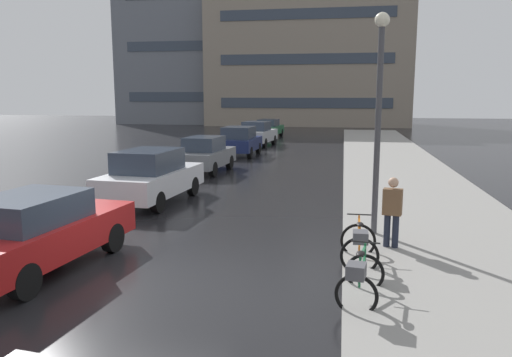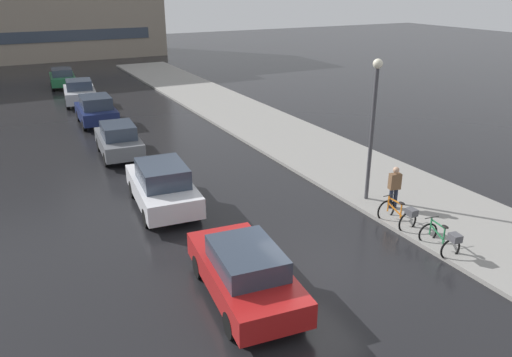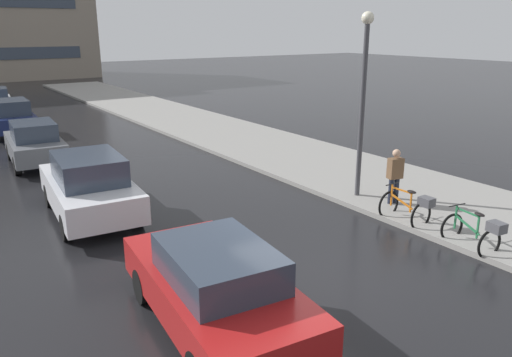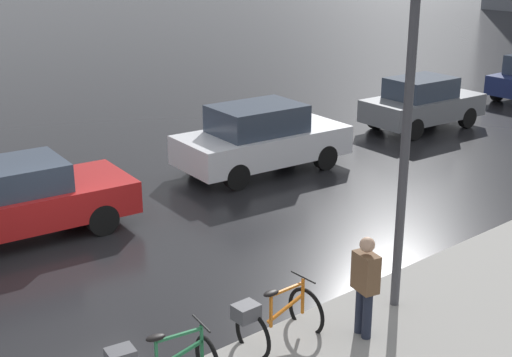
# 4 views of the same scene
# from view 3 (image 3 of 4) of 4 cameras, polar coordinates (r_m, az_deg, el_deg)

# --- Properties ---
(ground_plane) EXTENTS (140.00, 140.00, 0.00)m
(ground_plane) POSITION_cam_3_polar(r_m,az_deg,el_deg) (10.18, 6.59, -11.64)
(ground_plane) COLOR black
(sidewalk_kerb) EXTENTS (4.80, 60.00, 0.14)m
(sidewalk_kerb) POSITION_cam_3_polar(r_m,az_deg,el_deg) (21.08, 1.11, 3.73)
(sidewalk_kerb) COLOR gray
(sidewalk_kerb) RESTS_ON ground
(bicycle_nearest) EXTENTS (0.86, 1.44, 0.95)m
(bicycle_nearest) POSITION_cam_3_polar(r_m,az_deg,el_deg) (12.17, 23.87, -5.62)
(bicycle_nearest) COLOR black
(bicycle_nearest) RESTS_ON ground
(bicycle_second) EXTENTS (0.75, 1.35, 0.98)m
(bicycle_second) POSITION_cam_3_polar(r_m,az_deg,el_deg) (13.19, 17.08, -3.17)
(bicycle_second) COLOR black
(bicycle_second) RESTS_ON ground
(car_red) EXTENTS (2.31, 4.57, 1.53)m
(car_red) POSITION_cam_3_polar(r_m,az_deg,el_deg) (8.38, -4.62, -12.17)
(car_red) COLOR #AD1919
(car_red) RESTS_ON ground
(car_white) EXTENTS (2.28, 4.51, 1.71)m
(car_white) POSITION_cam_3_polar(r_m,az_deg,el_deg) (13.82, -18.50, -0.83)
(car_white) COLOR silver
(car_white) RESTS_ON ground
(car_grey) EXTENTS (2.00, 3.99, 1.60)m
(car_grey) POSITION_cam_3_polar(r_m,az_deg,el_deg) (19.99, -23.96, 3.71)
(car_grey) COLOR slate
(car_grey) RESTS_ON ground
(car_navy) EXTENTS (2.06, 3.83, 1.66)m
(car_navy) POSITION_cam_3_polar(r_m,az_deg,el_deg) (26.23, -26.28, 6.30)
(car_navy) COLOR navy
(car_navy) RESTS_ON ground
(pedestrian) EXTENTS (0.44, 0.32, 1.68)m
(pedestrian) POSITION_cam_3_polar(r_m,az_deg,el_deg) (14.25, 15.58, 0.36)
(pedestrian) COLOR #1E2333
(pedestrian) RESTS_ON ground
(streetlamp) EXTENTS (0.34, 0.34, 5.26)m
(streetlamp) POSITION_cam_3_polar(r_m,az_deg,el_deg) (14.28, 12.18, 9.99)
(streetlamp) COLOR #424247
(streetlamp) RESTS_ON ground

